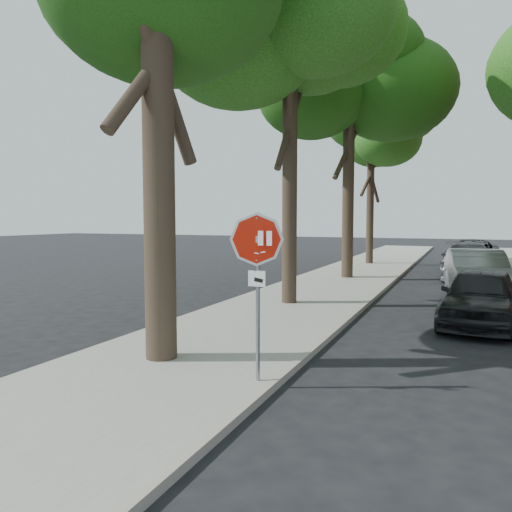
{
  "coord_description": "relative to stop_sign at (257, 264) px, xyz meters",
  "views": [
    {
      "loc": [
        2.22,
        -7.01,
        2.65
      ],
      "look_at": [
        -0.8,
        0.15,
        2.05
      ],
      "focal_mm": 35.0,
      "sensor_mm": 36.0,
      "label": 1
    }
  ],
  "objects": [
    {
      "name": "ground",
      "position": [
        0.7,
        0.03,
        -1.95
      ],
      "size": [
        120.0,
        120.0,
        0.0
      ],
      "primitive_type": "plane",
      "color": "black",
      "rests_on": "ground"
    },
    {
      "name": "sidewalk_left",
      "position": [
        -1.8,
        12.03,
        -1.89
      ],
      "size": [
        4.0,
        55.0,
        0.12
      ],
      "primitive_type": "cube",
      "color": "gray",
      "rests_on": "ground"
    },
    {
      "name": "curb_left",
      "position": [
        0.25,
        12.03,
        -1.88
      ],
      "size": [
        0.12,
        55.0,
        0.13
      ],
      "primitive_type": "cube",
      "color": "#9E9384",
      "rests_on": "ground"
    },
    {
      "name": "stop_sign",
      "position": [
        0.0,
        0.0,
        0.0
      ],
      "size": [
        0.76,
        0.34,
        2.61
      ],
      "color": "gray",
      "rests_on": "sidewalk_left"
    },
    {
      "name": "tree_mid_a",
      "position": [
        -1.92,
        7.14,
        5.66
      ],
      "size": [
        5.59,
        5.19,
        9.84
      ],
      "color": "black",
      "rests_on": "sidewalk_left"
    },
    {
      "name": "tree_mid_b",
      "position": [
        -1.72,
        14.15,
        6.05
      ],
      "size": [
        5.88,
        5.46,
        10.36
      ],
      "color": "black",
      "rests_on": "sidewalk_left"
    },
    {
      "name": "tree_far",
      "position": [
        -2.02,
        21.14,
        5.26
      ],
      "size": [
        5.29,
        4.91,
        9.33
      ],
      "color": "black",
      "rests_on": "sidewalk_left"
    },
    {
      "name": "car_a",
      "position": [
        3.3,
        6.29,
        -1.23
      ],
      "size": [
        2.1,
        4.37,
        1.44
      ],
      "primitive_type": "imported",
      "rotation": [
        0.0,
        0.0,
        -0.1
      ],
      "color": "black",
      "rests_on": "ground"
    },
    {
      "name": "car_b",
      "position": [
        3.3,
        11.1,
        -1.16
      ],
      "size": [
        2.27,
        4.96,
        1.58
      ],
      "primitive_type": "imported",
      "rotation": [
        0.0,
        0.0,
        0.13
      ],
      "color": "gray",
      "rests_on": "ground"
    },
    {
      "name": "car_c",
      "position": [
        3.03,
        16.46,
        -1.17
      ],
      "size": [
        2.28,
        5.39,
        1.55
      ],
      "primitive_type": "imported",
      "rotation": [
        0.0,
        0.0,
        0.02
      ],
      "color": "#56575C",
      "rests_on": "ground"
    },
    {
      "name": "car_d",
      "position": [
        3.3,
        22.12,
        -1.2
      ],
      "size": [
        2.95,
        5.57,
        1.49
      ],
      "primitive_type": "imported",
      "rotation": [
        0.0,
        0.0,
        -0.09
      ],
      "color": "black",
      "rests_on": "ground"
    }
  ]
}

